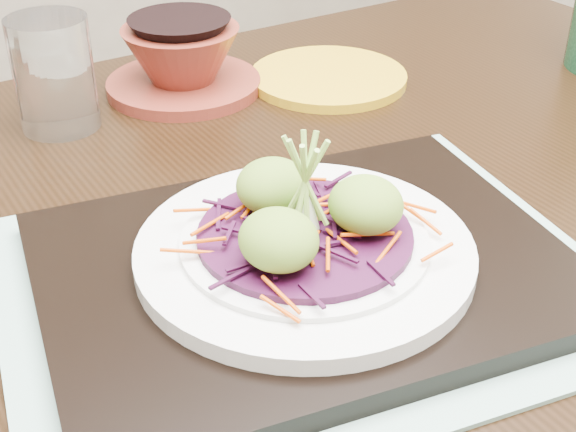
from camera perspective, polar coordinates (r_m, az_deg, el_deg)
dining_table at (r=0.71m, az=0.31°, el=-7.68°), size 1.33×0.94×0.80m
placemat at (r=0.59m, az=1.16°, el=-4.54°), size 0.50×0.43×0.00m
serving_tray at (r=0.58m, az=1.17°, el=-3.73°), size 0.43×0.36×0.02m
white_plate at (r=0.57m, az=1.19°, el=-2.40°), size 0.24×0.24×0.02m
cabbage_bed at (r=0.56m, az=1.20°, el=-1.37°), size 0.15×0.15×0.01m
carrot_julienne at (r=0.56m, az=1.21°, el=-0.73°), size 0.19×0.19×0.01m
guacamole_scoops at (r=0.55m, az=1.27°, el=0.47°), size 0.13×0.12×0.04m
scallion_garnish at (r=0.54m, az=1.25°, el=2.16°), size 0.06×0.06×0.08m
water_glass at (r=0.82m, az=-16.31°, el=9.68°), size 0.10×0.10×0.11m
terracotta_bowl_set at (r=0.89m, az=-7.52°, el=10.74°), size 0.22×0.22×0.07m
yellow_plate at (r=0.91m, az=2.88°, el=9.82°), size 0.21×0.21×0.01m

